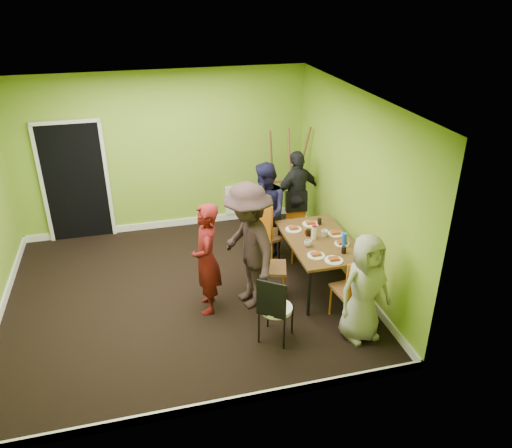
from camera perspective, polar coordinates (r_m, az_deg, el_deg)
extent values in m
plane|color=black|center=(7.39, -8.09, -7.87)|extent=(5.00, 5.00, 0.00)
cube|color=#7DA42A|center=(8.80, -10.53, 7.95)|extent=(5.00, 0.04, 2.80)
cube|color=#7DA42A|center=(4.75, -5.71, -8.91)|extent=(5.00, 0.04, 2.80)
cube|color=#7DA42A|center=(7.33, 10.97, 4.07)|extent=(0.04, 4.50, 2.80)
cube|color=white|center=(6.26, -9.75, 13.79)|extent=(5.00, 4.50, 0.04)
cube|color=black|center=(8.93, -19.93, 4.47)|extent=(1.00, 0.05, 2.04)
cube|color=white|center=(9.29, -2.01, 2.81)|extent=(0.50, 0.04, 0.55)
cylinder|color=black|center=(6.73, 6.08, -7.86)|extent=(0.04, 0.04, 0.71)
cylinder|color=black|center=(7.01, 12.12, -6.83)|extent=(0.04, 0.04, 0.71)
cylinder|color=black|center=(7.84, 2.65, -2.35)|extent=(0.04, 0.04, 0.71)
cylinder|color=black|center=(8.08, 7.95, -1.66)|extent=(0.04, 0.04, 0.71)
cube|color=brown|center=(7.21, 7.27, -1.93)|extent=(0.90, 1.50, 0.04)
cylinder|color=orange|center=(8.03, 0.42, -2.43)|extent=(0.03, 0.03, 0.51)
cylinder|color=orange|center=(7.74, 1.82, -3.63)|extent=(0.03, 0.03, 0.51)
cylinder|color=orange|center=(8.20, 2.74, -1.79)|extent=(0.03, 0.03, 0.51)
cylinder|color=orange|center=(7.92, 4.20, -2.93)|extent=(0.03, 0.03, 0.51)
cube|color=brown|center=(7.85, 2.33, -1.07)|extent=(0.55, 0.55, 0.05)
cube|color=orange|center=(7.61, 1.00, 0.59)|extent=(0.14, 0.42, 0.56)
cylinder|color=orange|center=(7.30, 0.38, -5.82)|extent=(0.03, 0.03, 0.46)
cylinder|color=orange|center=(7.01, 0.29, -7.36)|extent=(0.03, 0.03, 0.46)
cylinder|color=orange|center=(7.30, 3.14, -5.86)|extent=(0.03, 0.03, 0.46)
cylinder|color=orange|center=(7.01, 3.18, -7.40)|extent=(0.03, 0.03, 0.46)
cube|color=brown|center=(7.03, 1.77, -5.01)|extent=(0.51, 0.51, 0.04)
cube|color=orange|center=(6.89, 0.17, -3.01)|extent=(0.14, 0.38, 0.52)
cylinder|color=orange|center=(8.69, 5.51, -0.59)|extent=(0.02, 0.02, 0.39)
cylinder|color=orange|center=(8.63, 3.58, -0.71)|extent=(0.02, 0.02, 0.39)
cylinder|color=orange|center=(8.43, 5.95, -1.50)|extent=(0.02, 0.02, 0.39)
cylinder|color=orange|center=(8.37, 3.97, -1.64)|extent=(0.02, 0.02, 0.39)
cube|color=brown|center=(8.44, 4.80, 0.08)|extent=(0.39, 0.39, 0.04)
cube|color=orange|center=(8.48, 4.63, 2.01)|extent=(0.33, 0.06, 0.44)
cylinder|color=orange|center=(6.61, 9.98, -10.20)|extent=(0.03, 0.03, 0.47)
cylinder|color=orange|center=(6.77, 12.60, -9.48)|extent=(0.03, 0.03, 0.47)
cylinder|color=orange|center=(6.85, 8.51, -8.59)|extent=(0.03, 0.03, 0.47)
cylinder|color=orange|center=(7.01, 11.07, -7.93)|extent=(0.03, 0.03, 0.47)
cube|color=brown|center=(6.68, 10.71, -7.41)|extent=(0.46, 0.46, 0.04)
cube|color=orange|center=(6.39, 11.81, -6.23)|extent=(0.39, 0.07, 0.52)
cylinder|color=black|center=(6.33, 0.32, -11.80)|extent=(0.03, 0.03, 0.44)
cylinder|color=black|center=(6.24, 3.23, -12.47)|extent=(0.03, 0.03, 0.44)
cylinder|color=black|center=(6.57, 1.37, -10.13)|extent=(0.03, 0.03, 0.44)
cylinder|color=black|center=(6.49, 4.16, -10.74)|extent=(0.03, 0.03, 0.44)
cylinder|color=white|center=(6.27, 2.31, -9.62)|extent=(0.41, 0.41, 0.05)
cube|color=black|center=(5.98, 1.77, -8.64)|extent=(0.32, 0.24, 0.49)
cylinder|color=brown|center=(8.85, 1.89, 5.26)|extent=(0.27, 0.44, 1.87)
cylinder|color=brown|center=(8.99, 4.86, 5.52)|extent=(0.27, 0.44, 1.87)
cylinder|color=brown|center=(8.67, 3.93, 4.76)|extent=(0.04, 0.43, 1.83)
cube|color=brown|center=(8.88, 3.48, 4.94)|extent=(0.50, 0.04, 0.04)
cylinder|color=white|center=(7.44, 4.31, -0.61)|extent=(0.24, 0.24, 0.01)
cylinder|color=white|center=(6.79, 6.87, -3.59)|extent=(0.24, 0.24, 0.01)
cylinder|color=white|center=(7.62, 6.25, 0.00)|extent=(0.25, 0.25, 0.01)
cylinder|color=white|center=(6.71, 8.88, -4.12)|extent=(0.25, 0.25, 0.01)
cylinder|color=white|center=(7.38, 9.06, -1.13)|extent=(0.22, 0.22, 0.01)
cylinder|color=white|center=(7.13, 9.80, -2.23)|extent=(0.21, 0.21, 0.01)
cylinder|color=white|center=(7.17, 6.65, -0.99)|extent=(0.07, 0.07, 0.19)
cylinder|color=blue|center=(7.06, 10.03, -1.75)|extent=(0.07, 0.07, 0.19)
cylinder|color=orange|center=(7.31, 5.63, -0.88)|extent=(0.03, 0.03, 0.08)
cylinder|color=black|center=(7.27, 6.01, -0.99)|extent=(0.07, 0.07, 0.10)
cylinder|color=black|center=(7.61, 7.25, 0.29)|extent=(0.06, 0.06, 0.10)
cylinder|color=black|center=(6.89, 10.00, -2.94)|extent=(0.07, 0.07, 0.10)
imported|color=white|center=(7.00, 5.96, -2.21)|extent=(0.11, 0.11, 0.09)
imported|color=white|center=(7.28, 7.83, -1.06)|extent=(0.10, 0.10, 0.10)
imported|color=#5A0F0F|center=(6.63, -5.67, -4.01)|extent=(0.45, 0.62, 1.57)
imported|color=#161535|center=(7.92, 1.09, 1.49)|extent=(0.71, 0.85, 1.57)
imported|color=black|center=(6.67, -0.88, -2.56)|extent=(0.90, 1.28, 1.79)
imported|color=black|center=(8.53, 4.69, 3.30)|extent=(0.99, 0.67, 1.57)
imported|color=#9A9886|center=(6.28, 12.32, -7.20)|extent=(0.77, 0.57, 1.44)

